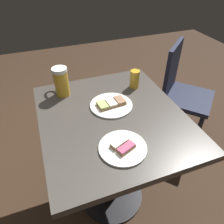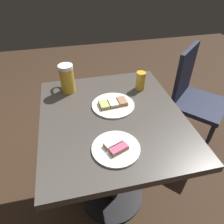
{
  "view_description": "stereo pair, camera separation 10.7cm",
  "coord_description": "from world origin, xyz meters",
  "px_view_note": "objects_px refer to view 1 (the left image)",
  "views": [
    {
      "loc": [
        -0.29,
        -0.78,
        1.45
      ],
      "look_at": [
        0.0,
        0.0,
        0.79
      ],
      "focal_mm": 33.72,
      "sensor_mm": 36.0,
      "label": 1
    },
    {
      "loc": [
        -0.19,
        -0.81,
        1.45
      ],
      "look_at": [
        0.0,
        0.0,
        0.79
      ],
      "focal_mm": 33.72,
      "sensor_mm": 36.0,
      "label": 2
    }
  ],
  "objects_px": {
    "beer_mug": "(61,81)",
    "cafe_chair": "(181,90)",
    "plate_near": "(111,105)",
    "plate_far": "(123,147)",
    "beer_glass_small": "(135,79)"
  },
  "relations": [
    {
      "from": "beer_mug",
      "to": "beer_glass_small",
      "type": "distance_m",
      "value": 0.43
    },
    {
      "from": "beer_mug",
      "to": "cafe_chair",
      "type": "relative_size",
      "value": 0.19
    },
    {
      "from": "plate_near",
      "to": "beer_mug",
      "type": "relative_size",
      "value": 1.37
    },
    {
      "from": "plate_near",
      "to": "plate_far",
      "type": "distance_m",
      "value": 0.31
    },
    {
      "from": "plate_near",
      "to": "cafe_chair",
      "type": "xyz_separation_m",
      "value": [
        0.73,
        0.32,
        -0.27
      ]
    },
    {
      "from": "plate_far",
      "to": "beer_glass_small",
      "type": "distance_m",
      "value": 0.51
    },
    {
      "from": "cafe_chair",
      "to": "plate_near",
      "type": "bearing_deg",
      "value": -18.3
    },
    {
      "from": "beer_mug",
      "to": "cafe_chair",
      "type": "distance_m",
      "value": 1.02
    },
    {
      "from": "beer_mug",
      "to": "plate_far",
      "type": "bearing_deg",
      "value": -71.84
    },
    {
      "from": "plate_far",
      "to": "beer_mug",
      "type": "height_order",
      "value": "beer_mug"
    },
    {
      "from": "plate_near",
      "to": "cafe_chair",
      "type": "bearing_deg",
      "value": 23.88
    },
    {
      "from": "beer_glass_small",
      "to": "cafe_chair",
      "type": "height_order",
      "value": "cafe_chair"
    },
    {
      "from": "plate_near",
      "to": "plate_far",
      "type": "bearing_deg",
      "value": -100.93
    },
    {
      "from": "plate_near",
      "to": "beer_glass_small",
      "type": "height_order",
      "value": "beer_glass_small"
    },
    {
      "from": "plate_near",
      "to": "beer_mug",
      "type": "xyz_separation_m",
      "value": [
        -0.23,
        0.21,
        0.08
      ]
    }
  ]
}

